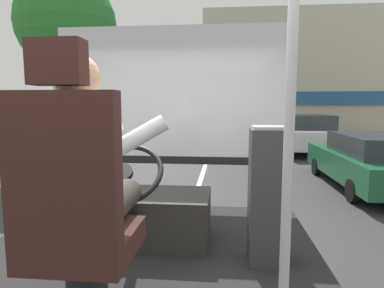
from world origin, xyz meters
name	(u,v)px	position (x,y,z in m)	size (l,w,h in m)	color
ground	(207,162)	(0.00, 8.80, -0.02)	(18.00, 44.00, 0.06)	#303030
driver_seat	(76,219)	(-0.09, -0.55, 1.34)	(0.48, 0.48, 1.37)	black
bus_driver	(85,168)	(-0.09, -0.44, 1.55)	(0.75, 0.63, 0.83)	#332D28
steering_console	(141,215)	(-0.09, 0.60, 0.97)	(1.10, 1.04, 0.84)	#282623
handrail_pole	(289,133)	(0.84, -0.53, 1.74)	(0.04, 0.04, 1.99)	#B7B7BC
fare_box	(269,195)	(0.88, 0.36, 1.22)	(0.27, 0.28, 0.97)	#333338
windshield_panel	(172,111)	(0.00, 1.62, 1.79)	(2.50, 0.08, 1.48)	silver
street_tree	(66,24)	(-3.94, 7.36, 4.14)	(2.79, 2.79, 5.55)	#4C3828
shop_building	(291,81)	(4.18, 16.76, 3.15)	(9.32, 5.97, 6.31)	#BCB29E
parked_car_green	(375,161)	(3.92, 5.63, 0.62)	(1.93, 4.04, 1.21)	#195633
parked_car_white	(305,133)	(3.68, 11.08, 0.76)	(2.03, 3.92, 1.48)	silver
parked_car_charcoal	(290,127)	(4.06, 15.88, 0.68)	(1.76, 4.45, 1.32)	#474C51
parked_car_blue	(277,122)	(4.15, 20.82, 0.69)	(1.85, 3.93, 1.34)	navy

